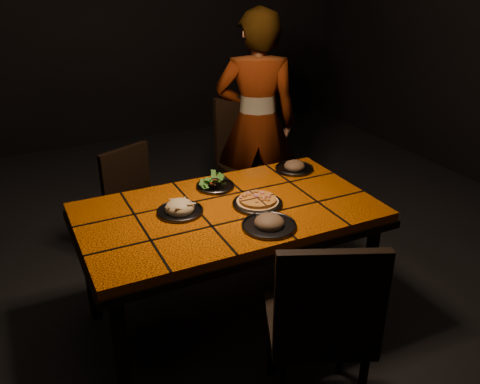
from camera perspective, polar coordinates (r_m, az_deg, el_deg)
name	(u,v)px	position (r m, az deg, el deg)	size (l,w,h in m)	color
room_shell	(227,69)	(2.51, -1.52, 13.60)	(6.04, 7.04, 3.08)	black
dining_table	(228,221)	(2.80, -1.33, -3.24)	(1.62, 0.92, 0.75)	#D75D06
chair_near	(322,322)	(2.29, 9.19, -14.16)	(0.59, 0.59, 0.99)	black
chair_far_left	(137,201)	(3.51, -11.54, -1.03)	(0.50, 0.50, 0.84)	black
chair_far_right	(249,154)	(3.95, 1.03, 4.29)	(0.50, 0.50, 1.03)	black
diner	(257,123)	(3.86, 1.87, 7.71)	(0.61, 0.40, 1.68)	brown
plate_pizza	(258,202)	(2.79, 1.99, -1.16)	(0.28, 0.28, 0.04)	#35363A
plate_pasta	(180,209)	(2.72, -6.76, -1.92)	(0.25, 0.25, 0.08)	#35363A
plate_salad	(215,184)	(3.00, -2.80, 0.96)	(0.23, 0.23, 0.07)	#35363A
plate_mushroom_a	(269,223)	(2.57, 3.30, -3.49)	(0.28, 0.28, 0.09)	#35363A
plate_mushroom_b	(294,167)	(3.26, 6.13, 2.84)	(0.24, 0.24, 0.08)	#35363A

